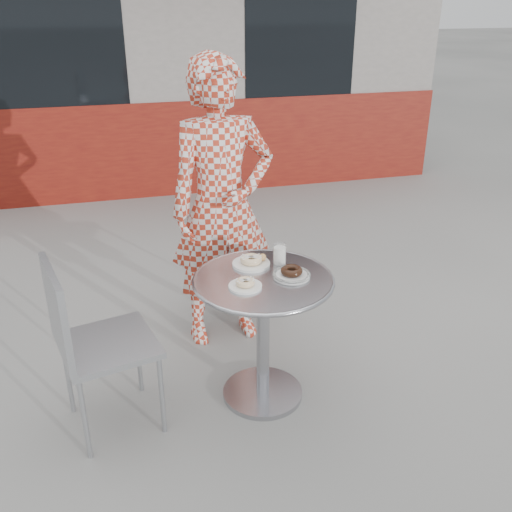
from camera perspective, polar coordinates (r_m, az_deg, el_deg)
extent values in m
plane|color=gray|center=(3.21, 0.58, -14.25)|extent=(60.00, 60.00, 0.00)
cube|color=gray|center=(8.04, -10.70, 20.79)|extent=(6.00, 4.00, 3.00)
cube|color=maroon|center=(6.30, -8.42, 10.65)|extent=(6.02, 0.20, 1.00)
cube|color=black|center=(6.04, -21.20, 20.29)|extent=(1.60, 0.04, 1.40)
cube|color=black|center=(6.36, 4.52, 21.92)|extent=(1.20, 0.04, 1.40)
cylinder|color=#B7B6BB|center=(3.24, 0.67, -13.48)|extent=(0.44, 0.44, 0.03)
cylinder|color=#B7B6BB|center=(3.04, 0.70, -8.33)|extent=(0.07, 0.07, 0.70)
cylinder|color=#B7B6BB|center=(2.86, 0.74, -2.41)|extent=(0.70, 0.70, 0.02)
torus|color=#B7B6BB|center=(2.86, 0.74, -2.41)|extent=(0.72, 0.72, 0.02)
cube|color=#A5A7AC|center=(3.76, -3.41, -0.41)|extent=(0.47, 0.47, 0.03)
cube|color=#A5A7AC|center=(3.51, -3.56, 1.38)|extent=(0.39, 0.11, 0.39)
cube|color=#A5A7AC|center=(2.89, -14.54, -8.59)|extent=(0.53, 0.53, 0.03)
cube|color=#A5A7AC|center=(2.75, -19.27, -5.46)|extent=(0.13, 0.43, 0.44)
imported|color=#B22F1B|center=(3.39, -3.42, 4.93)|extent=(0.67, 0.48, 1.74)
cylinder|color=white|center=(2.99, -0.48, -0.79)|extent=(0.20, 0.20, 0.01)
torus|color=#D8A253|center=(2.98, -0.49, -0.35)|extent=(0.11, 0.11, 0.04)
sphere|color=#B77A3F|center=(3.00, 0.65, -0.12)|extent=(0.04, 0.04, 0.04)
cylinder|color=white|center=(2.77, -1.09, -3.02)|extent=(0.16, 0.16, 0.01)
torus|color=#D8A253|center=(2.76, -1.09, -2.64)|extent=(0.09, 0.09, 0.03)
cylinder|color=white|center=(2.87, 3.57, -1.93)|extent=(0.19, 0.19, 0.01)
torus|color=black|center=(2.86, 3.58, -1.49)|extent=(0.11, 0.11, 0.04)
torus|color=black|center=(2.87, 3.57, -1.86)|extent=(0.19, 0.19, 0.02)
cylinder|color=white|center=(2.99, 2.38, 0.07)|extent=(0.06, 0.06, 0.09)
cylinder|color=white|center=(2.99, 2.38, 0.22)|extent=(0.07, 0.07, 0.11)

